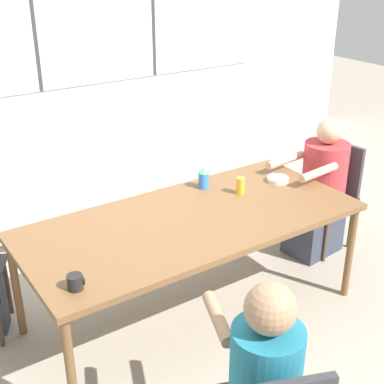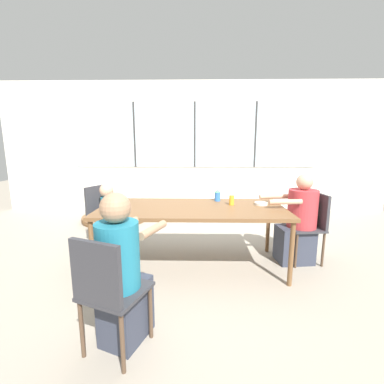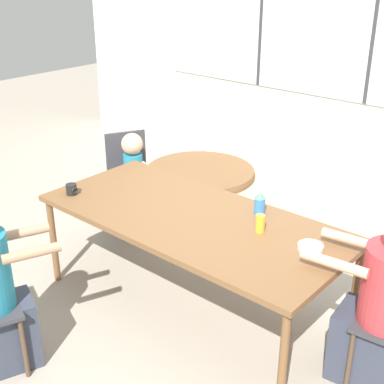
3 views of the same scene
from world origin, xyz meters
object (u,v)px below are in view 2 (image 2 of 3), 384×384
person_woman_green_shirt (298,224)px  person_man_blue_shirt (122,276)px  juice_glass (232,200)px  chair_for_woman_green_shirt (312,221)px  chair_for_toddler (101,210)px  bowl_white_shallow (261,204)px  coffee_mug (106,210)px  person_toddler (109,214)px  chair_for_man_blue_shirt (107,287)px  folded_table_stack (116,217)px  sippy_cup (217,195)px

person_woman_green_shirt → person_man_blue_shirt: (-1.80, -1.38, 0.03)m
person_woman_green_shirt → juice_glass: size_ratio=9.44×
chair_for_woman_green_shirt → chair_for_toddler: same height
bowl_white_shallow → coffee_mug: bearing=-165.9°
chair_for_woman_green_shirt → person_man_blue_shirt: bearing=119.4°
person_woman_green_shirt → person_toddler: 2.57m
chair_for_woman_green_shirt → person_woman_green_shirt: 0.17m
person_man_blue_shirt → coffee_mug: bearing=136.2°
person_woman_green_shirt → person_man_blue_shirt: bearing=121.5°
chair_for_woman_green_shirt → juice_glass: bearing=86.4°
chair_for_man_blue_shirt → person_toddler: 2.10m
bowl_white_shallow → chair_for_man_blue_shirt: bearing=-132.3°
person_woman_green_shirt → chair_for_woman_green_shirt: bearing=-90.0°
chair_for_man_blue_shirt → folded_table_stack: size_ratio=0.69×
chair_for_woman_green_shirt → folded_table_stack: size_ratio=0.69×
chair_for_man_blue_shirt → chair_for_toddler: (-0.80, 2.06, 0.00)m
chair_for_woman_green_shirt → person_man_blue_shirt: (-1.97, -1.40, -0.00)m
person_toddler → folded_table_stack: size_ratio=0.73×
coffee_mug → person_woman_green_shirt: bearing=11.4°
coffee_mug → bowl_white_shallow: bearing=14.1°
chair_for_woman_green_shirt → sippy_cup: (-1.16, 0.18, 0.29)m
chair_for_toddler → juice_glass: (1.83, -0.54, 0.27)m
person_toddler → sippy_cup: 1.59m
bowl_white_shallow → person_woman_green_shirt: bearing=1.4°
chair_for_woman_green_shirt → juice_glass: chair_for_woman_green_shirt is taller
chair_for_man_blue_shirt → person_man_blue_shirt: (0.06, 0.15, -0.00)m
chair_for_woman_green_shirt → folded_table_stack: chair_for_woman_green_shirt is taller
person_toddler → juice_glass: (1.69, -0.48, 0.32)m
folded_table_stack → chair_for_toddler: bearing=-80.4°
person_man_blue_shirt → person_woman_green_shirt: bearing=58.7°
chair_for_woman_green_shirt → sippy_cup: bearing=75.2°
chair_for_man_blue_shirt → person_toddler: size_ratio=0.94×
person_toddler → folded_table_stack: (-0.36, 1.37, -0.43)m
sippy_cup → chair_for_man_blue_shirt: bearing=-116.6°
chair_for_man_blue_shirt → juice_glass: bearing=77.1°
coffee_mug → folded_table_stack: coffee_mug is taller
chair_for_woman_green_shirt → chair_for_toddler: size_ratio=1.00×
chair_for_toddler → bowl_white_shallow: (2.19, -0.53, 0.23)m
person_toddler → bowl_white_shallow: size_ratio=5.95×
chair_for_woman_green_shirt → person_woman_green_shirt: person_woman_green_shirt is taller
person_woman_green_shirt → sippy_cup: 1.06m
chair_for_toddler → person_toddler: person_toddler is taller
person_man_blue_shirt → folded_table_stack: size_ratio=0.90×
person_woman_green_shirt → bowl_white_shallow: 0.54m
folded_table_stack → juice_glass: bearing=-42.0°
person_toddler → coffee_mug: bearing=44.1°
coffee_mug → bowl_white_shallow: coffee_mug is taller
chair_for_woman_green_shirt → person_man_blue_shirt: 2.42m
chair_for_man_blue_shirt → folded_table_stack: bearing=128.2°
chair_for_woman_green_shirt → folded_table_stack: bearing=53.5°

